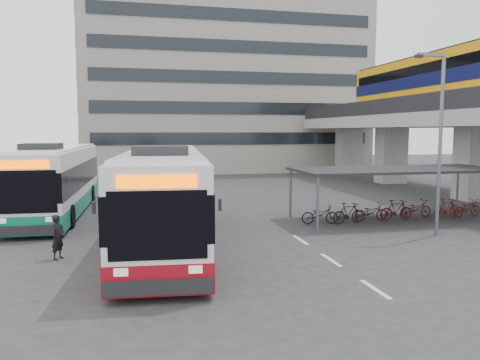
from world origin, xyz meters
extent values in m
plane|color=#28282B|center=(0.00, 0.00, 0.00)|extent=(120.00, 120.00, 0.00)
cube|color=gray|center=(17.00, 8.00, 2.30)|extent=(2.20, 1.60, 4.60)
cube|color=gray|center=(17.00, 18.00, 2.30)|extent=(2.20, 1.60, 4.60)
cube|color=gray|center=(17.00, 26.00, 2.30)|extent=(2.20, 1.60, 4.60)
cube|color=gray|center=(17.00, 12.00, 5.05)|extent=(8.00, 32.00, 0.90)
cube|color=black|center=(13.25, 12.00, 6.05)|extent=(0.35, 32.00, 1.10)
cube|color=orange|center=(17.00, 11.65, 7.60)|extent=(2.90, 20.00, 3.90)
cube|color=#0A0E3B|center=(17.00, 11.65, 7.80)|extent=(2.98, 20.02, 0.90)
cube|color=black|center=(17.00, 11.65, 8.60)|extent=(2.96, 19.20, 0.70)
cube|color=black|center=(17.00, 11.65, 9.55)|extent=(2.70, 19.60, 0.25)
cylinder|color=#595B60|center=(3.70, 4.80, 1.20)|extent=(0.12, 0.12, 2.40)
cylinder|color=#595B60|center=(13.30, 4.80, 1.20)|extent=(0.12, 0.12, 2.40)
cylinder|color=#595B60|center=(3.70, 1.20, 1.20)|extent=(0.12, 0.12, 2.40)
cube|color=black|center=(8.50, 3.00, 2.48)|extent=(10.00, 4.00, 0.12)
imported|color=black|center=(4.50, 3.00, 0.45)|extent=(1.71, 0.60, 0.90)
imported|color=black|center=(5.83, 3.00, 0.50)|extent=(1.66, 0.47, 1.00)
imported|color=black|center=(7.17, 3.00, 0.45)|extent=(1.71, 0.60, 0.90)
imported|color=black|center=(8.50, 3.00, 0.50)|extent=(1.66, 0.47, 1.00)
imported|color=#350C0F|center=(9.83, 3.00, 0.45)|extent=(1.71, 0.60, 0.90)
imported|color=#3F0C0F|center=(11.17, 3.00, 0.50)|extent=(1.66, 0.47, 1.00)
imported|color=#490C0F|center=(12.50, 3.00, 0.45)|extent=(1.71, 0.60, 0.90)
cube|color=gray|center=(6.00, 36.00, 12.50)|extent=(30.00, 15.00, 25.00)
cube|color=beige|center=(2.50, -6.00, 0.01)|extent=(0.15, 1.60, 0.01)
cube|color=beige|center=(2.50, -3.00, 0.01)|extent=(0.15, 1.60, 0.01)
cube|color=beige|center=(2.50, 0.00, 0.01)|extent=(0.15, 1.60, 0.01)
cube|color=white|center=(-2.80, 0.69, 1.99)|extent=(3.88, 13.27, 3.00)
cube|color=maroon|center=(-2.80, 0.69, 0.60)|extent=(3.93, 13.31, 0.82)
cube|color=black|center=(-2.80, 0.69, 2.13)|extent=(3.94, 13.29, 1.25)
cube|color=#EC5000|center=(-3.36, -5.83, 3.11)|extent=(1.95, 0.25, 0.33)
cube|color=black|center=(-3.08, -2.57, 3.73)|extent=(1.81, 1.88, 0.31)
cylinder|color=black|center=(-4.47, -3.37, 0.55)|extent=(0.42, 1.11, 1.09)
cylinder|color=black|center=(-1.19, 4.22, 0.55)|extent=(0.42, 1.11, 1.09)
cube|color=white|center=(-7.94, 8.53, 1.94)|extent=(3.08, 12.82, 2.92)
cube|color=#0C745B|center=(-7.94, 8.53, 0.58)|extent=(3.12, 12.87, 0.80)
cube|color=black|center=(-7.94, 8.53, 2.07)|extent=(3.14, 12.85, 1.22)
cube|color=#EC5000|center=(-8.13, 2.16, 3.03)|extent=(1.90, 0.14, 0.32)
cube|color=black|center=(-8.03, 5.34, 3.63)|extent=(1.67, 1.75, 0.30)
cylinder|color=black|center=(-9.33, 4.49, 0.53)|extent=(0.35, 1.07, 1.06)
cylinder|color=black|center=(-6.56, 12.06, 0.53)|extent=(0.35, 1.07, 1.06)
imported|color=black|center=(-6.49, -0.88, 0.77)|extent=(0.58, 0.67, 1.53)
cylinder|color=#595B60|center=(8.32, -0.46, 3.74)|extent=(0.15, 0.15, 7.47)
cube|color=#595B60|center=(7.76, -0.40, 7.38)|extent=(1.13, 0.26, 0.14)
cube|color=black|center=(7.25, -0.34, 7.31)|extent=(0.34, 0.20, 0.11)
camera|label=1|loc=(-3.85, -17.36, 4.34)|focal=35.00mm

